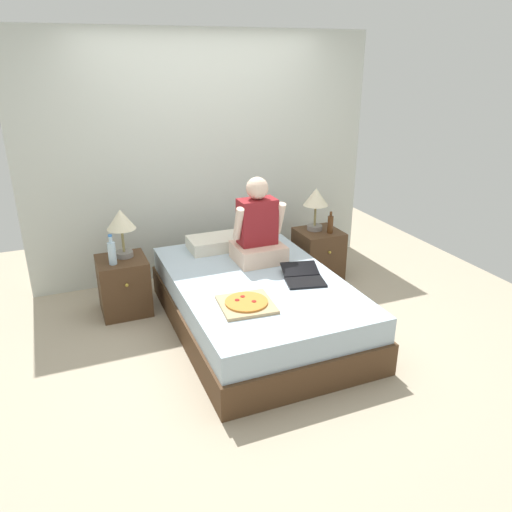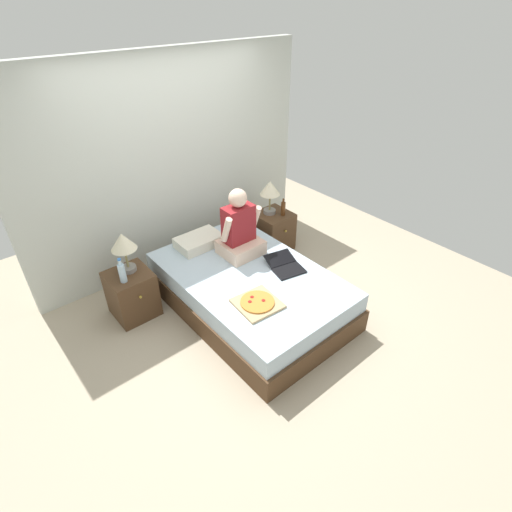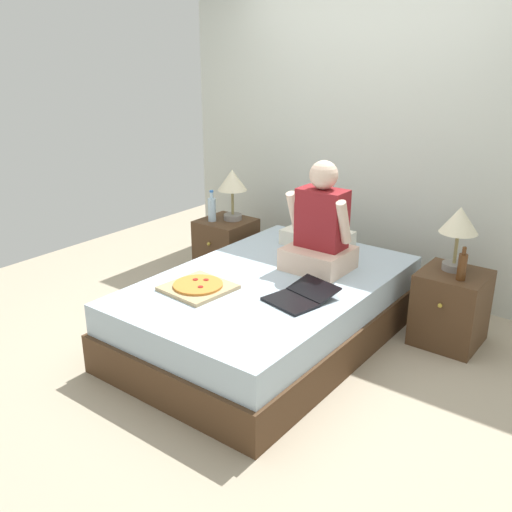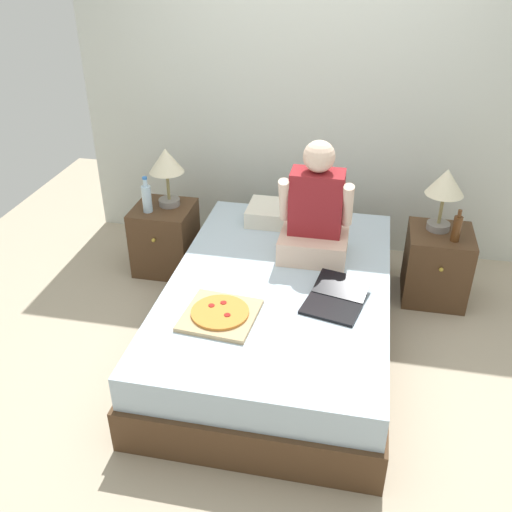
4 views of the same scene
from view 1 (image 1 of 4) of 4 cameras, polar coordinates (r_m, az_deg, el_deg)
The scene contains 13 objects.
ground_plane at distance 4.49m, azimuth 0.05°, elevation -8.05°, with size 5.69×5.69×0.00m, color tan.
wall_back at distance 5.34m, azimuth -5.96°, elevation 11.11°, with size 3.69×0.12×2.50m, color silver.
bed at distance 4.38m, azimuth 0.05°, elevation -5.40°, with size 1.39×2.15×0.48m.
nightstand_left at distance 4.79m, azimuth -14.86°, elevation -3.27°, with size 0.44×0.47×0.53m.
lamp_on_left_nightstand at distance 4.63m, azimuth -15.17°, elevation 3.68°, with size 0.26×0.26×0.45m.
water_bottle at distance 4.56m, azimuth -16.14°, elevation 0.40°, with size 0.07×0.07×0.28m.
nightstand_right at distance 5.39m, azimuth 7.11°, elevation 0.23°, with size 0.44×0.47×0.53m.
lamp_on_right_nightstand at distance 5.23m, azimuth 6.85°, elevation 6.39°, with size 0.26×0.26×0.45m.
beer_bottle at distance 5.22m, azimuth 8.50°, elevation 3.63°, with size 0.06×0.06×0.23m.
pillow at distance 4.91m, azimuth -4.65°, elevation 1.50°, with size 0.52×0.34×0.12m, color silver.
person_seated at distance 4.55m, azimuth 0.21°, elevation 2.91°, with size 0.47×0.40×0.78m.
laptop at distance 4.25m, azimuth 5.45°, elevation -2.48°, with size 0.40×0.48×0.07m.
pizza_box at distance 3.81m, azimuth -1.10°, elevation -5.47°, with size 0.43×0.43×0.04m.
Camera 1 is at (-1.49, -3.59, 2.26)m, focal length 35.00 mm.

